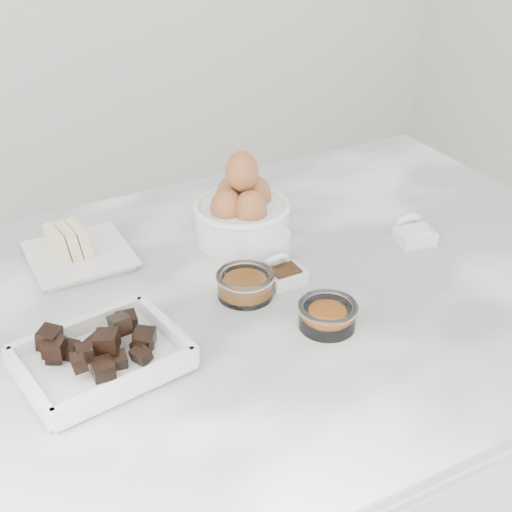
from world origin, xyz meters
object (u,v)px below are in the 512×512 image
Objects in this scene: egg_bowl at (242,211)px; chocolate_dish at (101,355)px; butter_plate at (77,249)px; honey_bowl at (245,284)px; zest_bowl at (327,314)px; vanilla_spoon at (283,272)px; salt_spoon at (413,232)px; sugar_ramekin at (267,244)px.

chocolate_dish is at bearing -144.96° from egg_bowl.
egg_bowl is at bearing -12.42° from butter_plate.
zest_bowl is (0.06, -0.12, 0.00)m from honey_bowl.
egg_bowl is at bearing 87.92° from vanilla_spoon.
zest_bowl is 0.29m from salt_spoon.
butter_plate is 2.28× the size of vanilla_spoon.
butter_plate is 0.30m from sugar_ramekin.
butter_plate reaches higher than salt_spoon.
chocolate_dish is at bearing -166.72° from vanilla_spoon.
butter_plate reaches higher than sugar_ramekin.
salt_spoon is (0.51, -0.20, -0.01)m from butter_plate.
chocolate_dish is 1.37× the size of egg_bowl.
egg_bowl is 2.37× the size of vanilla_spoon.
sugar_ramekin is 0.08m from egg_bowl.
egg_bowl is 1.86× the size of honey_bowl.
butter_plate is 0.55m from salt_spoon.
salt_spoon is (0.24, -0.06, -0.01)m from sugar_ramekin.
salt_spoon is (0.25, -0.14, -0.04)m from egg_bowl.
butter_plate is 0.33m from vanilla_spoon.
chocolate_dish is 0.31m from vanilla_spoon.
egg_bowl is 2.02× the size of salt_spoon.
chocolate_dish reaches higher than zest_bowl.
butter_plate reaches higher than honey_bowl.
honey_bowl is 0.32m from salt_spoon.
chocolate_dish is at bearing -99.84° from butter_plate.
honey_bowl is at bearing 118.25° from zest_bowl.
vanilla_spoon is (0.26, -0.20, -0.01)m from butter_plate.
egg_bowl is at bearing 150.52° from salt_spoon.
egg_bowl is 0.28m from zest_bowl.
chocolate_dish is 2.78× the size of salt_spoon.
butter_plate reaches higher than vanilla_spoon.
egg_bowl reaches higher than honey_bowl.
zest_bowl is at bearing -152.35° from salt_spoon.
chocolate_dish is 0.38m from egg_bowl.
butter_plate is 1.95× the size of salt_spoon.
honey_bowl reaches higher than zest_bowl.
salt_spoon reaches higher than vanilla_spoon.
honey_bowl is 0.07m from vanilla_spoon.
butter_plate is 0.27m from egg_bowl.
sugar_ramekin is at bearing -85.63° from egg_bowl.
sugar_ramekin is at bearing 44.66° from honey_bowl.
egg_bowl reaches higher than vanilla_spoon.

